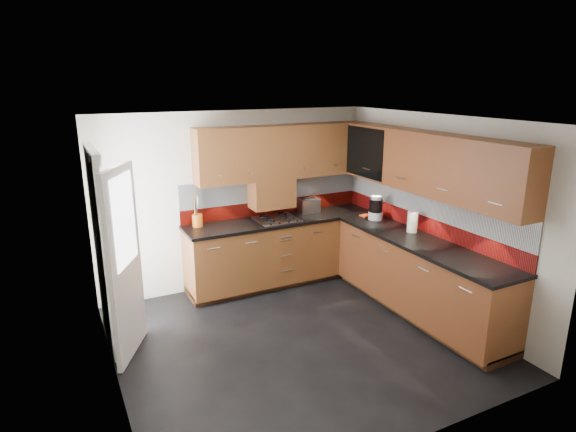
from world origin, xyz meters
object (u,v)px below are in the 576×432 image
toaster (309,206)px  gas_hob (277,219)px  food_processor (376,209)px  utensil_pot (197,219)px

toaster → gas_hob: bearing=-166.1°
toaster → food_processor: 0.96m
gas_hob → food_processor: 1.35m
utensil_pot → toaster: size_ratio=1.56×
utensil_pot → food_processor: size_ratio=1.43×
food_processor → toaster: bearing=131.4°
utensil_pot → food_processor: utensil_pot is taller
utensil_pot → food_processor: 2.40m
utensil_pot → toaster: bearing=-1.7°
gas_hob → food_processor: size_ratio=1.73×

